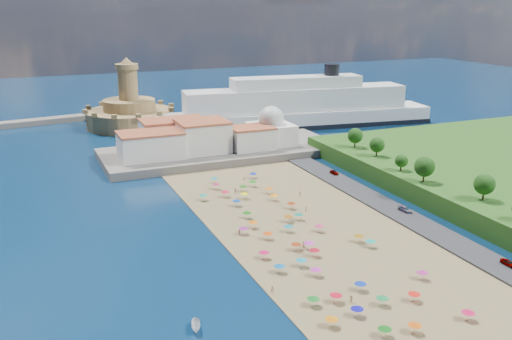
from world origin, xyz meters
name	(u,v)px	position (x,y,z in m)	size (l,w,h in m)	color
ground	(279,225)	(0.00, 0.00, 0.00)	(700.00, 700.00, 0.00)	#071938
terrace	(221,152)	(10.00, 73.00, 1.50)	(90.00, 36.00, 3.00)	#59544C
jetty	(144,138)	(-12.00, 108.00, 1.20)	(18.00, 70.00, 2.40)	#59544C
waterfront_buildings	(187,138)	(-3.05, 73.64, 7.88)	(57.00, 29.00, 11.00)	silver
domed_building	(271,129)	(30.00, 71.00, 8.97)	(16.00, 16.00, 15.00)	silver
fortress	(130,113)	(-12.00, 138.00, 6.68)	(40.00, 40.00, 32.40)	#A68C53
cruise_ship	(296,109)	(59.84, 108.33, 8.50)	(132.98, 36.82, 28.72)	black
beach_parasols	(298,236)	(-0.90, -12.63, 2.15)	(29.76, 108.83, 2.20)	gray
beachgoers	(278,223)	(-0.74, -1.01, 1.10)	(33.60, 97.05, 1.88)	tan
moored_boats	(218,340)	(-32.86, -44.94, 0.79)	(7.89, 17.61, 1.65)	white
parked_cars	(402,208)	(36.00, -4.56, 1.36)	(2.31, 79.13, 1.34)	gray
hillside_trees	(444,173)	(48.99, -5.61, 10.13)	(11.60, 108.83, 7.72)	#382314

